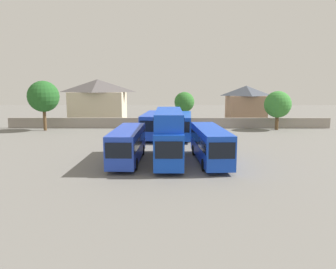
{
  "coord_description": "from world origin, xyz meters",
  "views": [
    {
      "loc": [
        0.18,
        -30.33,
        7.52
      ],
      "look_at": [
        0.0,
        3.0,
        2.28
      ],
      "focal_mm": 34.03,
      "sensor_mm": 36.0,
      "label": 1
    }
  ],
  "objects_px": {
    "house_terrace_left": "(98,100)",
    "tree_right_of_lot": "(184,102)",
    "bus_1": "(128,143)",
    "tree_left_of_lot": "(43,97)",
    "bus_2": "(169,133)",
    "bus_4": "(153,124)",
    "tree_behind_wall": "(278,105)",
    "bus_5": "(182,124)",
    "house_terrace_centre": "(246,104)",
    "bus_3": "(210,143)"
  },
  "relations": [
    {
      "from": "bus_3",
      "to": "tree_right_of_lot",
      "type": "height_order",
      "value": "tree_right_of_lot"
    },
    {
      "from": "bus_4",
      "to": "tree_left_of_lot",
      "type": "bearing_deg",
      "value": -106.98
    },
    {
      "from": "house_terrace_centre",
      "to": "tree_behind_wall",
      "type": "relative_size",
      "value": 1.15
    },
    {
      "from": "tree_behind_wall",
      "to": "bus_2",
      "type": "bearing_deg",
      "value": -128.64
    },
    {
      "from": "bus_1",
      "to": "house_terrace_centre",
      "type": "bearing_deg",
      "value": 151.08
    },
    {
      "from": "bus_1",
      "to": "bus_2",
      "type": "height_order",
      "value": "bus_2"
    },
    {
      "from": "bus_2",
      "to": "tree_right_of_lot",
      "type": "xyz_separation_m",
      "value": [
        2.72,
        27.08,
        1.55
      ]
    },
    {
      "from": "tree_left_of_lot",
      "to": "bus_1",
      "type": "bearing_deg",
      "value": -52.51
    },
    {
      "from": "bus_1",
      "to": "bus_3",
      "type": "relative_size",
      "value": 0.96
    },
    {
      "from": "house_terrace_left",
      "to": "tree_behind_wall",
      "type": "relative_size",
      "value": 1.7
    },
    {
      "from": "bus_3",
      "to": "house_terrace_centre",
      "type": "height_order",
      "value": "house_terrace_centre"
    },
    {
      "from": "tree_left_of_lot",
      "to": "house_terrace_left",
      "type": "bearing_deg",
      "value": 62.06
    },
    {
      "from": "bus_4",
      "to": "house_terrace_centre",
      "type": "xyz_separation_m",
      "value": [
        17.65,
        18.99,
        1.73
      ]
    },
    {
      "from": "house_terrace_left",
      "to": "house_terrace_centre",
      "type": "relative_size",
      "value": 1.48
    },
    {
      "from": "bus_2",
      "to": "bus_3",
      "type": "distance_m",
      "value": 4.13
    },
    {
      "from": "bus_2",
      "to": "house_terrace_centre",
      "type": "bearing_deg",
      "value": 155.28
    },
    {
      "from": "tree_behind_wall",
      "to": "bus_3",
      "type": "bearing_deg",
      "value": -121.78
    },
    {
      "from": "bus_5",
      "to": "house_terrace_left",
      "type": "bearing_deg",
      "value": -136.02
    },
    {
      "from": "tree_right_of_lot",
      "to": "house_terrace_centre",
      "type": "bearing_deg",
      "value": 27.25
    },
    {
      "from": "bus_1",
      "to": "tree_left_of_lot",
      "type": "bearing_deg",
      "value": -141.4
    },
    {
      "from": "bus_1",
      "to": "bus_5",
      "type": "distance_m",
      "value": 15.48
    },
    {
      "from": "bus_1",
      "to": "house_terrace_left",
      "type": "xyz_separation_m",
      "value": [
        -10.24,
        33.37,
        2.5
      ]
    },
    {
      "from": "bus_4",
      "to": "house_terrace_left",
      "type": "relative_size",
      "value": 0.96
    },
    {
      "from": "bus_1",
      "to": "house_terrace_centre",
      "type": "relative_size",
      "value": 1.36
    },
    {
      "from": "bus_4",
      "to": "tree_right_of_lot",
      "type": "height_order",
      "value": "tree_right_of_lot"
    },
    {
      "from": "bus_2",
      "to": "bus_1",
      "type": "bearing_deg",
      "value": -90.92
    },
    {
      "from": "bus_2",
      "to": "bus_4",
      "type": "height_order",
      "value": "bus_2"
    },
    {
      "from": "bus_4",
      "to": "tree_behind_wall",
      "type": "distance_m",
      "value": 21.98
    },
    {
      "from": "bus_2",
      "to": "tree_left_of_lot",
      "type": "bearing_deg",
      "value": -136.57
    },
    {
      "from": "bus_3",
      "to": "tree_right_of_lot",
      "type": "bearing_deg",
      "value": 179.31
    },
    {
      "from": "house_terrace_left",
      "to": "house_terrace_centre",
      "type": "bearing_deg",
      "value": 0.31
    },
    {
      "from": "bus_1",
      "to": "house_terrace_left",
      "type": "bearing_deg",
      "value": -161.84
    },
    {
      "from": "bus_5",
      "to": "tree_left_of_lot",
      "type": "distance_m",
      "value": 23.83
    },
    {
      "from": "bus_1",
      "to": "bus_4",
      "type": "relative_size",
      "value": 0.96
    },
    {
      "from": "bus_5",
      "to": "house_terrace_left",
      "type": "xyz_separation_m",
      "value": [
        -16.14,
        19.06,
        2.43
      ]
    },
    {
      "from": "bus_3",
      "to": "house_terrace_centre",
      "type": "xyz_separation_m",
      "value": [
        11.32,
        33.64,
        1.8
      ]
    },
    {
      "from": "bus_3",
      "to": "tree_behind_wall",
      "type": "distance_m",
      "value": 26.73
    },
    {
      "from": "bus_2",
      "to": "house_terrace_centre",
      "type": "height_order",
      "value": "house_terrace_centre"
    },
    {
      "from": "tree_left_of_lot",
      "to": "tree_behind_wall",
      "type": "xyz_separation_m",
      "value": [
        38.6,
        1.0,
        -1.35
      ]
    },
    {
      "from": "bus_3",
      "to": "bus_5",
      "type": "distance_m",
      "value": 14.58
    },
    {
      "from": "house_terrace_left",
      "to": "tree_behind_wall",
      "type": "height_order",
      "value": "house_terrace_left"
    },
    {
      "from": "house_terrace_left",
      "to": "tree_right_of_lot",
      "type": "xyz_separation_m",
      "value": [
        16.99,
        -6.34,
        0.03
      ]
    },
    {
      "from": "bus_1",
      "to": "tree_behind_wall",
      "type": "relative_size",
      "value": 1.56
    },
    {
      "from": "tree_left_of_lot",
      "to": "tree_behind_wall",
      "type": "height_order",
      "value": "tree_left_of_lot"
    },
    {
      "from": "bus_1",
      "to": "bus_5",
      "type": "relative_size",
      "value": 0.94
    },
    {
      "from": "bus_2",
      "to": "house_terrace_left",
      "type": "height_order",
      "value": "house_terrace_left"
    },
    {
      "from": "house_terrace_left",
      "to": "house_terrace_centre",
      "type": "height_order",
      "value": "house_terrace_left"
    },
    {
      "from": "bus_5",
      "to": "tree_left_of_lot",
      "type": "bearing_deg",
      "value": -104.13
    },
    {
      "from": "house_terrace_left",
      "to": "tree_right_of_lot",
      "type": "bearing_deg",
      "value": -20.45
    },
    {
      "from": "bus_4",
      "to": "bus_5",
      "type": "xyz_separation_m",
      "value": [
        4.18,
        -0.23,
        -0.05
      ]
    }
  ]
}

